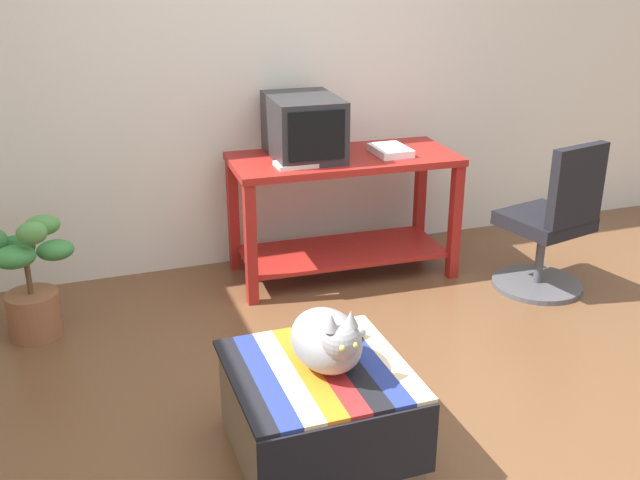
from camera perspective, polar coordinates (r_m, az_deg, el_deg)
name	(u,v)px	position (r m, az deg, el deg)	size (l,w,h in m)	color
ground_plane	(398,436)	(3.16, 5.99, -14.73)	(14.00, 14.00, 0.00)	brown
back_wall	(257,49)	(4.51, -4.85, 14.39)	(8.00, 0.10, 2.60)	silver
desk	(343,195)	(4.38, 1.78, 3.48)	(1.33, 0.64, 0.74)	maroon
tv_monitor	(304,128)	(4.25, -1.26, 8.62)	(0.40, 0.54, 0.35)	#28282B
keyboard	(311,163)	(4.12, -0.70, 5.94)	(0.40, 0.15, 0.02)	beige
book	(390,150)	(4.36, 5.42, 6.86)	(0.19, 0.26, 0.04)	white
ottoman_with_blanket	(318,410)	(2.95, -0.14, -12.94)	(0.67, 0.69, 0.38)	#7A664C
cat	(328,340)	(2.79, 0.65, -7.69)	(0.37, 0.39, 0.29)	gray
potted_plant	(28,280)	(4.00, -21.48, -2.91)	(0.47, 0.32, 0.65)	brown
office_chair	(552,228)	(4.38, 17.36, 0.89)	(0.52, 0.52, 0.89)	#4C4C51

